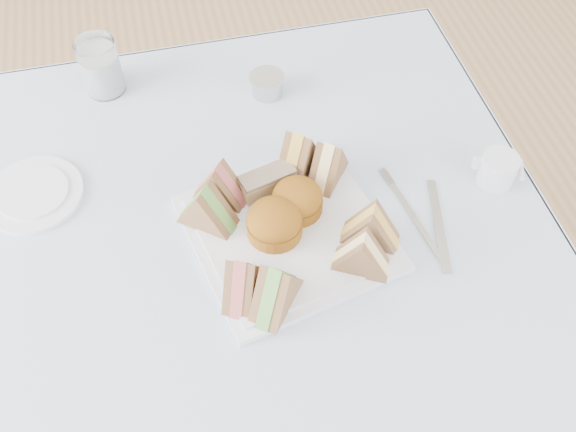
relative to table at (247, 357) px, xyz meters
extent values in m
plane|color=#9E7751|center=(0.00, 0.00, -0.37)|extent=(4.00, 4.00, 0.00)
cube|color=brown|center=(0.00, 0.00, 0.00)|extent=(0.90, 0.90, 0.74)
cube|color=#B5C6F6|center=(0.00, 0.00, 0.37)|extent=(1.02, 1.02, 0.01)
cube|color=white|center=(0.09, 0.01, 0.38)|extent=(0.34, 0.34, 0.01)
cylinder|color=#A05917|center=(0.07, 0.02, 0.42)|extent=(0.10, 0.10, 0.06)
cylinder|color=#A05917|center=(0.11, 0.05, 0.41)|extent=(0.11, 0.11, 0.05)
cube|color=tan|center=(0.08, 0.10, 0.41)|extent=(0.09, 0.06, 0.04)
cylinder|color=white|center=(-0.30, 0.19, 0.38)|extent=(0.17, 0.17, 0.01)
cylinder|color=white|center=(-0.16, 0.42, 0.43)|extent=(0.10, 0.10, 0.11)
cylinder|color=#B6B6BA|center=(0.13, 0.34, 0.39)|extent=(0.07, 0.07, 0.04)
cube|color=#B6B6BA|center=(0.32, -0.02, 0.38)|extent=(0.05, 0.18, 0.00)
cube|color=#B6B6BA|center=(0.29, -0.01, 0.38)|extent=(0.04, 0.17, 0.00)
cylinder|color=white|center=(0.45, 0.04, 0.40)|extent=(0.08, 0.08, 0.05)
camera|label=1|loc=(-0.04, -0.54, 1.20)|focal=40.00mm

